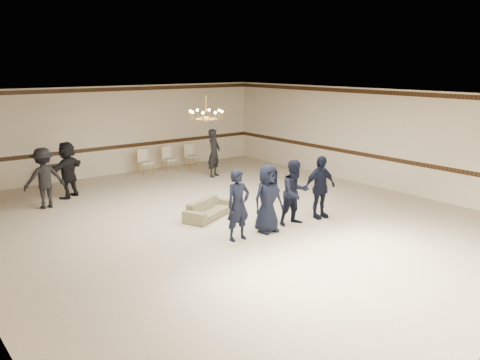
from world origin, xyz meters
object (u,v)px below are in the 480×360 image
object	(u,v)px
adult_right	(214,153)
banquet_chair_right	(192,156)
boy_c	(295,193)
console_table	(61,175)
banquet_chair_mid	(169,159)
banquet_chair_left	(145,162)
adult_left	(44,178)
settee	(209,208)
boy_d	(320,187)
adult_mid	(68,170)
chandelier	(206,107)
boy_a	(238,205)
boy_b	(268,199)

from	to	relation	value
adult_right	banquet_chair_right	bearing A→B (deg)	54.74
boy_c	console_table	world-z (taller)	boy_c
banquet_chair_mid	console_table	world-z (taller)	banquet_chair_mid
banquet_chair_left	banquet_chair_mid	bearing A→B (deg)	-0.60
adult_left	banquet_chair_left	distance (m)	4.67
boy_c	settee	world-z (taller)	boy_c
settee	banquet_chair_left	distance (m)	5.73
banquet_chair_left	banquet_chair_mid	size ratio (longest dim) A/B	1.00
boy_d	adult_mid	bearing A→B (deg)	134.64
chandelier	banquet_chair_right	size ratio (longest dim) A/B	1.01
adult_mid	banquet_chair_left	world-z (taller)	adult_mid
boy_a	boy_b	xyz separation A→B (m)	(0.90, 0.00, 0.00)
chandelier	boy_b	distance (m)	3.04
boy_b	banquet_chair_mid	distance (m)	7.61
settee	banquet_chair_mid	distance (m)	5.99
boy_b	banquet_chair_mid	size ratio (longest dim) A/B	1.77
boy_c	boy_b	bearing A→B (deg)	-172.05
chandelier	banquet_chair_mid	distance (m)	6.01
boy_c	banquet_chair_mid	size ratio (longest dim) A/B	1.77
boy_c	adult_mid	size ratio (longest dim) A/B	0.97
console_table	adult_left	bearing A→B (deg)	-120.77
adult_left	adult_right	xyz separation A→B (m)	(6.00, 0.30, 0.00)
boy_c	adult_right	distance (m)	5.86
banquet_chair_right	banquet_chair_left	bearing A→B (deg)	178.50
adult_left	banquet_chair_right	size ratio (longest dim) A/B	1.83
banquet_chair_mid	banquet_chair_left	bearing A→B (deg)	174.83
boy_d	console_table	world-z (taller)	boy_d
adult_left	banquet_chair_left	xyz separation A→B (m)	(4.16, 2.07, -0.39)
boy_b	banquet_chair_right	distance (m)	7.87
adult_left	banquet_chair_right	bearing A→B (deg)	-158.68
settee	adult_right	distance (m)	4.85
boy_a	settee	world-z (taller)	boy_a
boy_d	banquet_chair_right	world-z (taller)	boy_d
boy_a	adult_left	distance (m)	6.01
chandelier	boy_c	distance (m)	3.23
chandelier	adult_left	distance (m)	5.03
settee	console_table	size ratio (longest dim) A/B	1.85
boy_b	adult_mid	bearing A→B (deg)	117.05
settee	banquet_chair_mid	bearing A→B (deg)	46.04
boy_d	boy_a	bearing A→B (deg)	-171.97
boy_c	adult_mid	bearing A→B (deg)	128.68
boy_d	banquet_chair_right	size ratio (longest dim) A/B	1.77
banquet_chair_left	banquet_chair_right	xyz separation A→B (m)	(2.00, 0.00, 0.00)
adult_left	chandelier	bearing A→B (deg)	139.86
boy_d	adult_mid	distance (m)	7.56
boy_c	settee	distance (m)	2.35
adult_mid	settee	bearing A→B (deg)	83.95
chandelier	boy_a	xyz separation A→B (m)	(-0.67, -2.23, -2.05)
boy_c	console_table	bearing A→B (deg)	121.59
settee	banquet_chair_left	size ratio (longest dim) A/B	1.75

